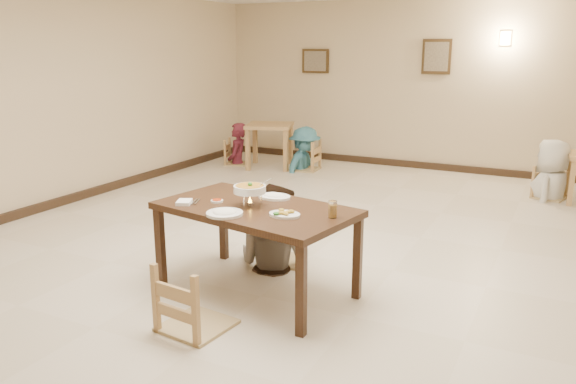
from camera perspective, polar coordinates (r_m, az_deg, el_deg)
The scene contains 26 objects.
floor at distance 6.03m, azimuth 2.44°, elevation -6.52°, with size 10.00×10.00×0.00m, color beige.
wall_back at distance 10.42m, azimuth 14.18°, elevation 10.44°, with size 10.00×10.00×0.00m, color beige.
wall_left at distance 8.16m, azimuth -24.26°, elevation 8.59°, with size 10.00×10.00×0.00m, color beige.
baseboard_back at distance 10.58m, azimuth 13.66°, elevation 2.64°, with size 8.00×0.06×0.12m, color #2F2015.
baseboard_left at distance 8.38m, azimuth -23.11°, elevation -1.21°, with size 0.06×10.00×0.12m, color #2F2015.
picture_a at distance 11.06m, azimuth 2.80°, elevation 13.15°, with size 0.55×0.04×0.45m.
picture_b at distance 10.33m, azimuth 14.85°, elevation 13.15°, with size 0.50×0.04×0.60m.
wall_sconce at distance 10.16m, azimuth 21.22°, elevation 14.35°, with size 0.16×0.05×0.22m, color #FFD88C.
main_table at distance 4.97m, azimuth -3.30°, elevation -2.35°, with size 1.87×1.26×0.81m.
chair_far at distance 5.74m, azimuth -0.65°, elevation -2.64°, with size 0.44×0.44×0.95m.
chair_near at distance 4.44m, azimuth -9.48°, elevation -7.33°, with size 0.50×0.50×1.06m.
main_diner at distance 5.55m, azimuth -1.50°, elevation 0.81°, with size 0.83×0.64×1.70m, color gray.
curry_warmer at distance 4.92m, azimuth -3.91°, elevation 0.28°, with size 0.32×0.28×0.26m.
rice_plate_far at distance 5.20m, azimuth -1.41°, elevation -0.45°, with size 0.31×0.31×0.07m.
rice_plate_near at distance 4.71m, azimuth -6.46°, elevation -2.13°, with size 0.31×0.31×0.07m.
fried_plate at distance 4.64m, azimuth -0.38°, elevation -2.23°, with size 0.27×0.27×0.06m.
chili_dish at distance 5.11m, azimuth -7.24°, elevation -0.89°, with size 0.11×0.11×0.02m.
napkin_cutlery at distance 5.09m, azimuth -10.45°, elevation -1.02°, with size 0.21×0.26×0.03m.
drink_glass at distance 4.61m, azimuth 4.55°, elevation -1.81°, with size 0.07×0.07×0.14m.
bg_table_left at distance 10.32m, azimuth -1.87°, elevation 6.17°, with size 1.02×1.02×0.81m.
bg_chair_ll at distance 10.65m, azimuth -5.20°, elevation 5.21°, with size 0.42×0.42×0.90m.
bg_chair_lr at distance 10.10m, azimuth 1.72°, elevation 5.11°, with size 0.48×0.48×1.03m.
bg_chair_rl at distance 9.05m, azimuth 25.26°, elevation 2.19°, with size 0.42×0.42×0.90m.
bg_diner_a at distance 10.60m, azimuth -5.24°, elevation 7.00°, with size 0.57×0.38×1.57m, color maroon.
bg_diner_b at distance 10.06m, azimuth 1.73°, elevation 6.64°, with size 1.01×0.58×1.57m, color teal.
bg_diner_c at distance 8.98m, azimuth 25.56°, elevation 4.84°, with size 0.85×0.56×1.75m, color silver.
Camera 1 is at (2.31, -5.14, 2.17)m, focal length 35.00 mm.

